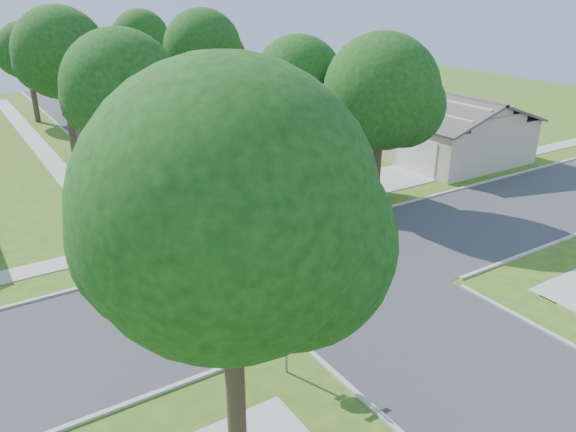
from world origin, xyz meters
The scene contains 20 objects.
ground centered at (0.00, 0.00, 0.00)m, with size 100.00×100.00×0.00m, color #365A18.
road_ns centered at (0.00, 0.00, 0.00)m, with size 7.00×100.00×0.02m, color #333335.
sidewalk_ne centered at (6.10, 26.00, 0.02)m, with size 1.20×40.00×0.04m, color #9E9B91.
sidewalk_nw centered at (-6.10, 26.00, 0.02)m, with size 1.20×40.00×0.04m, color #9E9B91.
driveway centered at (7.90, 7.10, 0.03)m, with size 8.80×3.60×0.05m, color #9E9B91.
stop_sign_sw centered at (-4.70, -4.70, 2.03)m, with size 1.05×0.80×2.98m.
stop_sign_ne centered at (4.70, 4.70, 2.03)m, with size 1.05×0.80×2.98m.
tree_e_near centered at (4.75, 9.01, 5.64)m, with size 4.97×4.80×8.28m.
tree_e_mid centered at (4.76, 21.01, 6.25)m, with size 5.59×5.40×9.21m.
tree_e_far centered at (4.75, 34.01, 5.98)m, with size 5.17×5.00×8.72m.
tree_w_near centered at (-4.64, 9.01, 6.12)m, with size 5.38×5.20×8.97m.
tree_w_mid centered at (-4.64, 21.01, 6.49)m, with size 5.80×5.60×9.56m.
tree_w_far centered at (-4.65, 34.01, 5.51)m, with size 4.76×4.60×8.04m.
tree_sw_corner centered at (-7.44, -6.99, 6.26)m, with size 6.21×6.00×9.55m.
tree_ne_corner centered at (6.36, 4.21, 5.59)m, with size 5.80×5.60×8.66m.
house_ne_near centered at (15.99, 11.00, 1.52)m, with size 8.42×13.60×4.23m.
house_ne_far centered at (15.99, 29.00, 1.52)m, with size 8.42×13.60×4.23m.
car_driveway centered at (6.00, 8.70, 0.80)m, with size 1.70×4.88×1.61m, color #5A121B.
car_curb_east centered at (3.20, 19.23, 0.82)m, with size 1.95×4.84×1.65m, color black.
car_curb_west centered at (-1.53, 33.10, 0.67)m, with size 1.87×4.60×1.34m, color black.
Camera 1 is at (-11.93, -16.15, 10.58)m, focal length 35.00 mm.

